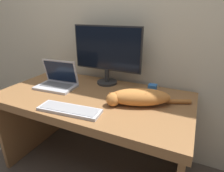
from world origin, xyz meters
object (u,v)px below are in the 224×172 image
external_keyboard (69,110)px  cat (138,97)px  monitor (107,52)px  laptop (57,82)px

external_keyboard → cat: 0.46m
monitor → laptop: bearing=-143.4°
monitor → external_keyboard: monitor is taller
external_keyboard → cat: size_ratio=0.79×
laptop → cat: size_ratio=0.62×
laptop → external_keyboard: bearing=-45.2°
monitor → external_keyboard: size_ratio=1.42×
monitor → cat: size_ratio=1.12×
laptop → cat: laptop is taller
laptop → cat: (0.72, -0.03, 0.01)m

